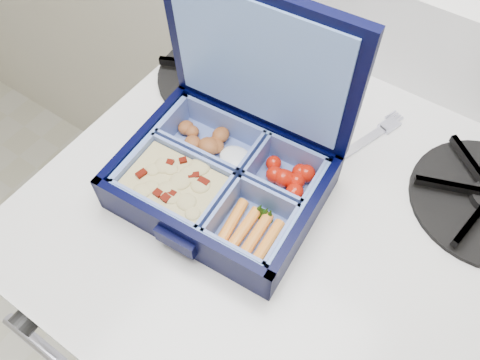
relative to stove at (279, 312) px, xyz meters
The scene contains 4 objects.
stove is the anchor object (origin of this frame).
bento_box 0.49m from the stove, 146.01° to the right, with size 0.23×0.18×0.06m, color black, non-canonical shape.
burner_grate_rear 0.51m from the stove, 151.73° to the left, with size 0.19×0.19×0.02m, color black.
fork 0.46m from the stove, 80.19° to the left, with size 0.02×0.17×0.01m, color silver, non-canonical shape.
Camera 1 is at (0.30, 1.38, 1.39)m, focal length 35.00 mm.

